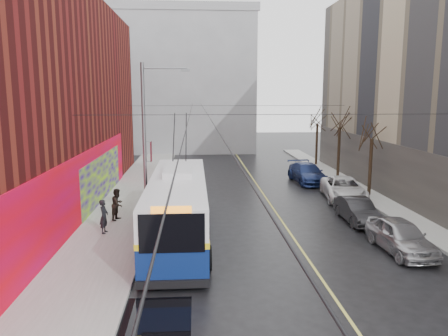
% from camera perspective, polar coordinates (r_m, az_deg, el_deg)
% --- Properties ---
extents(ground, '(140.00, 140.00, 0.00)m').
position_cam_1_polar(ground, '(16.25, 9.53, -17.32)').
color(ground, black).
rests_on(ground, ground).
extents(sidewalk_left, '(4.00, 60.00, 0.15)m').
position_cam_1_polar(sidewalk_left, '(27.44, -13.14, -5.96)').
color(sidewalk_left, gray).
rests_on(sidewalk_left, ground).
extents(sidewalk_right, '(2.00, 60.00, 0.15)m').
position_cam_1_polar(sidewalk_right, '(29.81, 21.25, -5.13)').
color(sidewalk_right, gray).
rests_on(sidewalk_right, ground).
extents(lane_line, '(0.12, 50.00, 0.01)m').
position_cam_1_polar(lane_line, '(29.44, 6.15, -4.84)').
color(lane_line, '#BFB74C').
rests_on(lane_line, ground).
extents(building_far, '(20.50, 12.10, 18.00)m').
position_cam_1_polar(building_far, '(59.14, -6.31, 11.20)').
color(building_far, gray).
rests_on(building_far, ground).
extents(streetlight_pole, '(2.65, 0.60, 9.00)m').
position_cam_1_polar(streetlight_pole, '(24.35, -9.99, 3.63)').
color(streetlight_pole, slate).
rests_on(streetlight_pole, ground).
extents(catenary_wires, '(18.00, 60.00, 0.22)m').
position_cam_1_polar(catenary_wires, '(28.88, -1.87, 7.47)').
color(catenary_wires, black).
extents(tree_near, '(3.20, 3.20, 6.40)m').
position_cam_1_polar(tree_near, '(32.65, 18.82, 4.98)').
color(tree_near, black).
rests_on(tree_near, ground).
extents(tree_mid, '(3.20, 3.20, 6.68)m').
position_cam_1_polar(tree_mid, '(39.18, 14.93, 6.26)').
color(tree_mid, black).
rests_on(tree_mid, ground).
extents(tree_far, '(3.20, 3.20, 6.57)m').
position_cam_1_polar(tree_far, '(45.87, 12.14, 6.67)').
color(tree_far, black).
rests_on(tree_far, ground).
extents(puddle, '(2.57, 3.80, 0.01)m').
position_cam_1_polar(puddle, '(15.09, -9.51, -19.54)').
color(puddle, black).
rests_on(puddle, ground).
extents(pigeons_flying, '(2.66, 2.19, 1.75)m').
position_cam_1_polar(pigeons_flying, '(24.66, 0.48, 8.44)').
color(pigeons_flying, slate).
extents(trolleybus, '(3.08, 13.02, 6.14)m').
position_cam_1_polar(trolleybus, '(22.43, -6.01, -4.94)').
color(trolleybus, navy).
rests_on(trolleybus, ground).
extents(parked_car_a, '(2.04, 4.64, 1.55)m').
position_cam_1_polar(parked_car_a, '(22.25, 22.08, -8.23)').
color(parked_car_a, '#A7A7AC').
rests_on(parked_car_a, ground).
extents(parked_car_b, '(1.50, 4.24, 1.40)m').
position_cam_1_polar(parked_car_b, '(26.49, 17.00, -5.30)').
color(parked_car_b, black).
rests_on(parked_car_b, ground).
extents(parked_car_c, '(3.33, 5.92, 1.56)m').
position_cam_1_polar(parked_car_c, '(31.78, 15.35, -2.61)').
color(parked_car_c, white).
rests_on(parked_car_c, ground).
extents(parked_car_d, '(2.64, 5.68, 1.61)m').
position_cam_1_polar(parked_car_d, '(37.19, 10.82, -0.65)').
color(parked_car_d, navy).
rests_on(parked_car_d, ground).
extents(following_car, '(1.90, 4.61, 1.56)m').
position_cam_1_polar(following_car, '(32.18, -5.02, -2.15)').
color(following_car, '#AAAAAF').
rests_on(following_car, ground).
extents(pedestrian_a, '(0.49, 0.69, 1.78)m').
position_cam_1_polar(pedestrian_a, '(23.71, -15.41, -6.11)').
color(pedestrian_a, black).
rests_on(pedestrian_a, sidewalk_left).
extents(pedestrian_b, '(0.94, 1.07, 1.83)m').
position_cam_1_polar(pedestrian_b, '(25.95, -13.72, -4.62)').
color(pedestrian_b, black).
rests_on(pedestrian_b, sidewalk_left).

